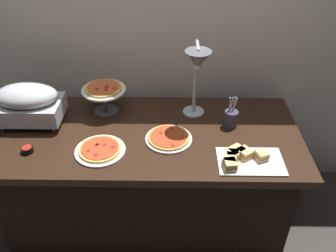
{
  "coord_description": "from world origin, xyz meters",
  "views": [
    {
      "loc": [
        0.16,
        -1.74,
        2.05
      ],
      "look_at": [
        0.14,
        0.0,
        0.81
      ],
      "focal_mm": 37.78,
      "sensor_mm": 36.0,
      "label": 1
    }
  ],
  "objects_px": {
    "pizza_plate_center": "(100,150)",
    "pizza_plate_raised_stand": "(104,92)",
    "sandwich_platter": "(243,158)",
    "chafing_dish": "(28,102)",
    "utensil_holder": "(231,118)",
    "pizza_plate_front": "(169,138)",
    "sauce_cup_near": "(27,149)",
    "heat_lamp": "(197,66)"
  },
  "relations": [
    {
      "from": "heat_lamp",
      "to": "pizza_plate_front",
      "type": "height_order",
      "value": "heat_lamp"
    },
    {
      "from": "heat_lamp",
      "to": "sauce_cup_near",
      "type": "distance_m",
      "value": 1.08
    },
    {
      "from": "sandwich_platter",
      "to": "sauce_cup_near",
      "type": "height_order",
      "value": "sandwich_platter"
    },
    {
      "from": "heat_lamp",
      "to": "sandwich_platter",
      "type": "relative_size",
      "value": 1.42
    },
    {
      "from": "pizza_plate_center",
      "to": "sauce_cup_near",
      "type": "height_order",
      "value": "sauce_cup_near"
    },
    {
      "from": "chafing_dish",
      "to": "sandwich_platter",
      "type": "xyz_separation_m",
      "value": [
        1.28,
        -0.36,
        -0.12
      ]
    },
    {
      "from": "chafing_dish",
      "to": "heat_lamp",
      "type": "relative_size",
      "value": 0.78
    },
    {
      "from": "chafing_dish",
      "to": "utensil_holder",
      "type": "height_order",
      "value": "chafing_dish"
    },
    {
      "from": "heat_lamp",
      "to": "utensil_holder",
      "type": "height_order",
      "value": "heat_lamp"
    },
    {
      "from": "sandwich_platter",
      "to": "pizza_plate_center",
      "type": "bearing_deg",
      "value": 174.64
    },
    {
      "from": "pizza_plate_center",
      "to": "pizza_plate_raised_stand",
      "type": "distance_m",
      "value": 0.45
    },
    {
      "from": "utensil_holder",
      "to": "pizza_plate_center",
      "type": "bearing_deg",
      "value": -161.31
    },
    {
      "from": "chafing_dish",
      "to": "pizza_plate_raised_stand",
      "type": "height_order",
      "value": "chafing_dish"
    },
    {
      "from": "heat_lamp",
      "to": "sauce_cup_near",
      "type": "relative_size",
      "value": 7.46
    },
    {
      "from": "chafing_dish",
      "to": "pizza_plate_front",
      "type": "relative_size",
      "value": 1.42
    },
    {
      "from": "sandwich_platter",
      "to": "utensil_holder",
      "type": "xyz_separation_m",
      "value": [
        -0.03,
        0.34,
        0.03
      ]
    },
    {
      "from": "pizza_plate_front",
      "to": "pizza_plate_center",
      "type": "relative_size",
      "value": 0.97
    },
    {
      "from": "utensil_holder",
      "to": "chafing_dish",
      "type": "bearing_deg",
      "value": 178.79
    },
    {
      "from": "sandwich_platter",
      "to": "sauce_cup_near",
      "type": "distance_m",
      "value": 1.22
    },
    {
      "from": "pizza_plate_front",
      "to": "pizza_plate_center",
      "type": "distance_m",
      "value": 0.41
    },
    {
      "from": "sandwich_platter",
      "to": "sauce_cup_near",
      "type": "relative_size",
      "value": 5.25
    },
    {
      "from": "pizza_plate_front",
      "to": "pizza_plate_raised_stand",
      "type": "height_order",
      "value": "pizza_plate_raised_stand"
    },
    {
      "from": "pizza_plate_raised_stand",
      "to": "utensil_holder",
      "type": "relative_size",
      "value": 1.36
    },
    {
      "from": "pizza_plate_front",
      "to": "utensil_holder",
      "type": "relative_size",
      "value": 1.35
    },
    {
      "from": "chafing_dish",
      "to": "utensil_holder",
      "type": "relative_size",
      "value": 1.92
    },
    {
      "from": "pizza_plate_front",
      "to": "sauce_cup_near",
      "type": "xyz_separation_m",
      "value": [
        -0.8,
        -0.12,
        0.01
      ]
    },
    {
      "from": "heat_lamp",
      "to": "pizza_plate_center",
      "type": "distance_m",
      "value": 0.73
    },
    {
      "from": "chafing_dish",
      "to": "pizza_plate_front",
      "type": "distance_m",
      "value": 0.9
    },
    {
      "from": "pizza_plate_front",
      "to": "sauce_cup_near",
      "type": "height_order",
      "value": "sauce_cup_near"
    },
    {
      "from": "chafing_dish",
      "to": "pizza_plate_front",
      "type": "height_order",
      "value": "chafing_dish"
    },
    {
      "from": "chafing_dish",
      "to": "pizza_plate_front",
      "type": "xyz_separation_m",
      "value": [
        0.87,
        -0.17,
        -0.14
      ]
    },
    {
      "from": "chafing_dish",
      "to": "pizza_plate_center",
      "type": "xyz_separation_m",
      "value": [
        0.48,
        -0.29,
        -0.14
      ]
    },
    {
      "from": "chafing_dish",
      "to": "pizza_plate_raised_stand",
      "type": "xyz_separation_m",
      "value": [
        0.45,
        0.14,
        0.0
      ]
    },
    {
      "from": "heat_lamp",
      "to": "pizza_plate_front",
      "type": "bearing_deg",
      "value": -132.74
    },
    {
      "from": "sauce_cup_near",
      "to": "utensil_holder",
      "type": "bearing_deg",
      "value": 12.85
    },
    {
      "from": "sauce_cup_near",
      "to": "utensil_holder",
      "type": "relative_size",
      "value": 0.33
    },
    {
      "from": "sauce_cup_near",
      "to": "pizza_plate_front",
      "type": "bearing_deg",
      "value": 8.81
    },
    {
      "from": "pizza_plate_center",
      "to": "sauce_cup_near",
      "type": "distance_m",
      "value": 0.41
    },
    {
      "from": "pizza_plate_raised_stand",
      "to": "chafing_dish",
      "type": "bearing_deg",
      "value": -163.07
    },
    {
      "from": "pizza_plate_center",
      "to": "pizza_plate_front",
      "type": "bearing_deg",
      "value": 16.48
    },
    {
      "from": "pizza_plate_raised_stand",
      "to": "sandwich_platter",
      "type": "height_order",
      "value": "pizza_plate_raised_stand"
    },
    {
      "from": "pizza_plate_raised_stand",
      "to": "sandwich_platter",
      "type": "relative_size",
      "value": 0.78
    }
  ]
}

